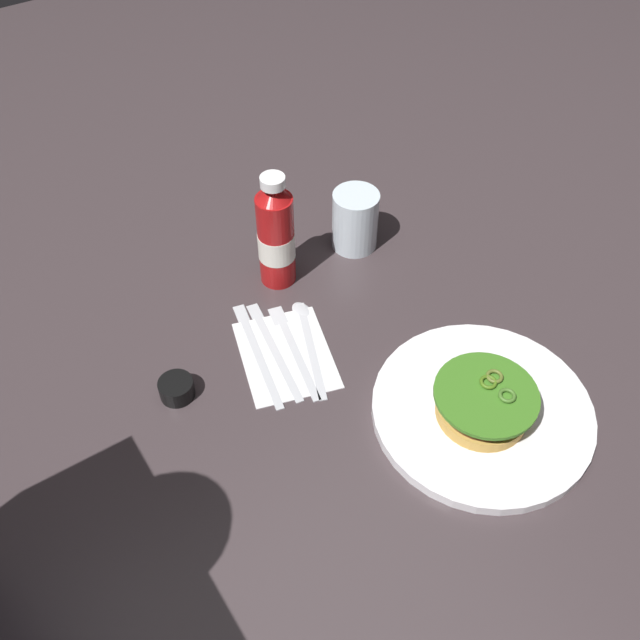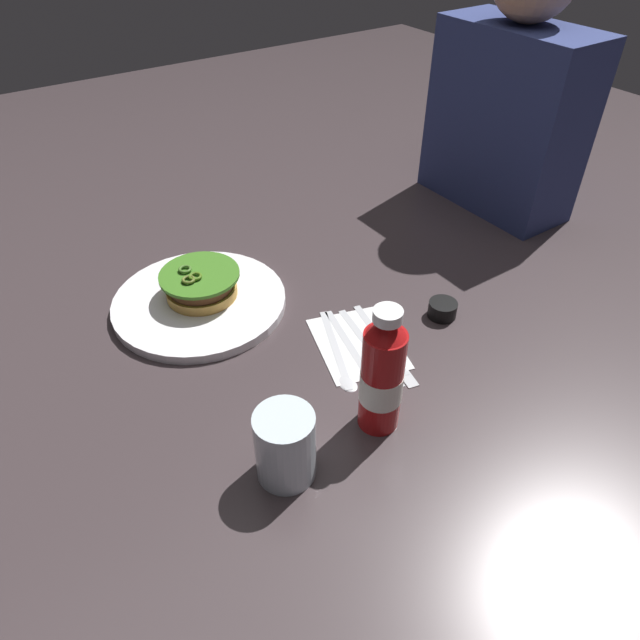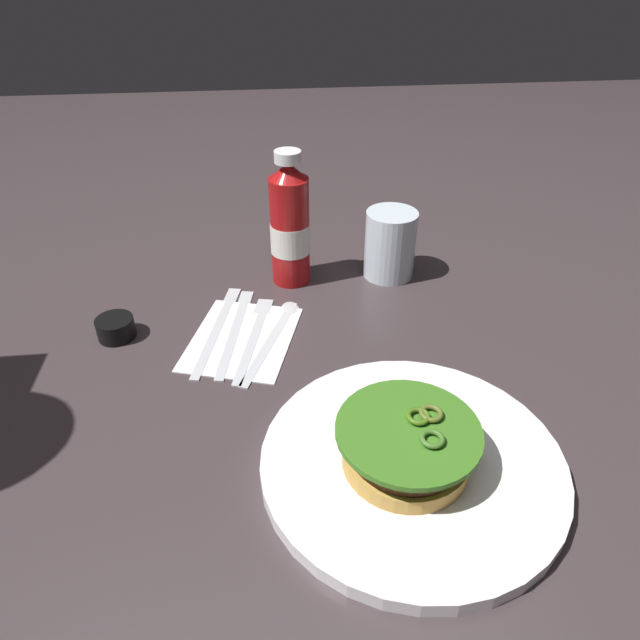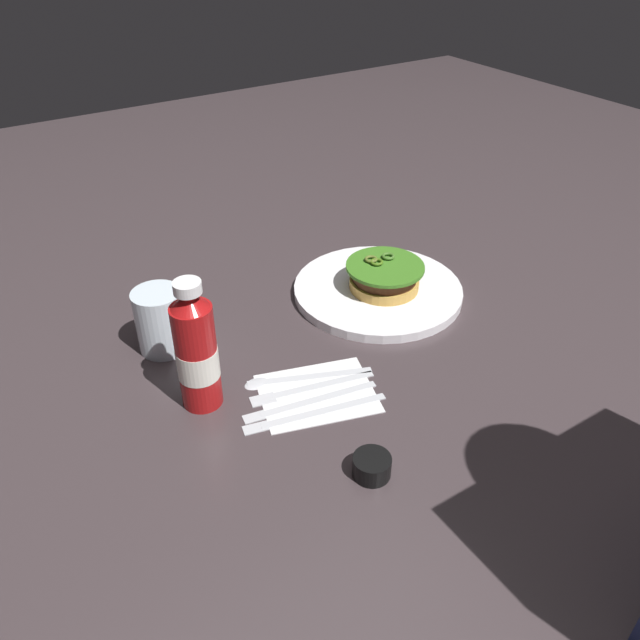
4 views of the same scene
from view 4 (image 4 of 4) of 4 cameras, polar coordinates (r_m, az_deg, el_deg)
The scene contains 11 objects.
ground_plane at distance 0.98m, azimuth 5.38°, elevation -3.60°, with size 3.00×3.00×0.00m, color #3B3133.
dinner_plate at distance 1.13m, azimuth 5.23°, elevation 2.70°, with size 0.30×0.30×0.02m, color white.
burger_sandwich at distance 1.11m, azimuth 5.84°, elevation 3.95°, with size 0.14×0.14×0.05m.
ketchup_bottle at distance 0.87m, azimuth -11.10°, elevation -2.83°, with size 0.06×0.06×0.20m.
water_glass at distance 1.00m, azimuth -14.22°, elevation -0.06°, with size 0.08×0.08×0.10m, color silver.
condiment_cup at distance 0.80m, azimuth 4.70°, elevation -13.01°, with size 0.05×0.05×0.03m, color black.
napkin at distance 0.92m, azimuth -0.27°, elevation -6.61°, with size 0.16×0.13×0.00m, color silver.
spoon_utensil at distance 0.94m, azimuth -2.69°, elevation -5.18°, with size 0.18×0.08×0.00m.
fork_utensil at distance 0.92m, azimuth -1.60°, elevation -6.21°, with size 0.19×0.06×0.00m.
butter_knife at distance 0.90m, azimuth -1.58°, elevation -7.39°, with size 0.20×0.05×0.00m.
steak_knife at distance 0.88m, azimuth -1.22°, elevation -8.42°, with size 0.21×0.06×0.00m.
Camera 4 is at (0.49, 0.59, 0.61)m, focal length 35.44 mm.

